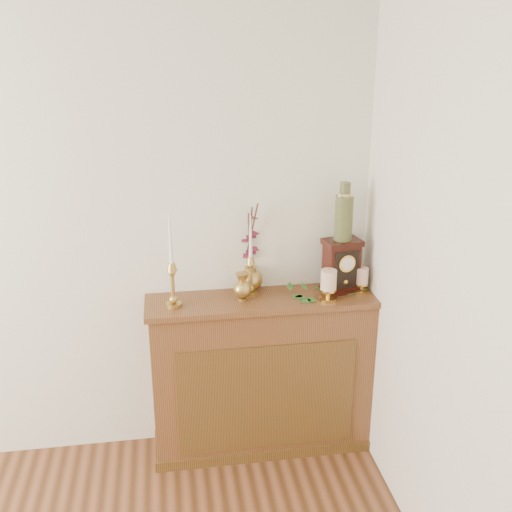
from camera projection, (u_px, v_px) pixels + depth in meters
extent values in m
cube|color=brown|center=(262.00, 376.00, 3.34)|extent=(1.20, 0.30, 0.90)
cube|color=brown|center=(267.00, 398.00, 3.22)|extent=(0.96, 0.01, 0.63)
cube|color=brown|center=(262.00, 300.00, 3.18)|extent=(1.24, 0.34, 0.03)
cube|color=brown|center=(262.00, 439.00, 3.49)|extent=(1.23, 0.33, 0.06)
cylinder|color=tan|center=(174.00, 305.00, 3.07)|extent=(0.08, 0.08, 0.02)
sphere|color=tan|center=(173.00, 299.00, 3.06)|extent=(0.04, 0.04, 0.04)
cylinder|color=tan|center=(173.00, 287.00, 3.03)|extent=(0.02, 0.02, 0.14)
sphere|color=tan|center=(172.00, 273.00, 3.01)|extent=(0.04, 0.04, 0.04)
cone|color=tan|center=(172.00, 267.00, 3.00)|extent=(0.05, 0.05, 0.04)
cone|color=white|center=(170.00, 240.00, 2.95)|extent=(0.02, 0.02, 0.25)
cylinder|color=tan|center=(251.00, 293.00, 3.21)|extent=(0.07, 0.07, 0.02)
sphere|color=tan|center=(251.00, 288.00, 3.20)|extent=(0.04, 0.04, 0.04)
cylinder|color=tan|center=(251.00, 277.00, 3.18)|extent=(0.02, 0.02, 0.13)
sphere|color=tan|center=(251.00, 265.00, 3.16)|extent=(0.03, 0.03, 0.03)
cone|color=tan|center=(251.00, 260.00, 3.15)|extent=(0.05, 0.05, 0.04)
cone|color=white|center=(251.00, 237.00, 3.10)|extent=(0.02, 0.02, 0.23)
cylinder|color=tan|center=(243.00, 299.00, 3.14)|extent=(0.05, 0.05, 0.02)
sphere|color=tan|center=(242.00, 289.00, 3.12)|extent=(0.10, 0.10, 0.10)
cone|color=tan|center=(242.00, 278.00, 3.10)|extent=(0.07, 0.07, 0.05)
cylinder|color=tan|center=(250.00, 289.00, 3.27)|extent=(0.06, 0.06, 0.01)
ellipsoid|color=tan|center=(250.00, 279.00, 3.25)|extent=(0.14, 0.14, 0.12)
cylinder|color=tan|center=(250.00, 269.00, 3.23)|extent=(0.07, 0.07, 0.02)
cylinder|color=#472819|center=(249.00, 240.00, 3.18)|extent=(0.03, 0.09, 0.32)
cylinder|color=#472819|center=(250.00, 238.00, 3.18)|extent=(0.02, 0.07, 0.35)
cylinder|color=#472819|center=(251.00, 235.00, 3.18)|extent=(0.07, 0.11, 0.37)
cylinder|color=gold|center=(328.00, 299.00, 3.14)|extent=(0.09, 0.09, 0.02)
cylinder|color=gold|center=(328.00, 294.00, 3.13)|extent=(0.02, 0.02, 0.04)
cylinder|color=gold|center=(328.00, 290.00, 3.13)|extent=(0.09, 0.09, 0.01)
cylinder|color=beige|center=(329.00, 280.00, 3.11)|extent=(0.08, 0.08, 0.10)
cylinder|color=#472819|center=(329.00, 269.00, 3.09)|extent=(0.00, 0.00, 0.01)
cylinder|color=gold|center=(361.00, 291.00, 3.24)|extent=(0.08, 0.08, 0.01)
cylinder|color=gold|center=(361.00, 287.00, 3.24)|extent=(0.02, 0.02, 0.03)
cylinder|color=gold|center=(361.00, 284.00, 3.23)|extent=(0.07, 0.07, 0.01)
cylinder|color=beige|center=(362.00, 275.00, 3.21)|extent=(0.07, 0.07, 0.09)
cylinder|color=#472819|center=(362.00, 267.00, 3.20)|extent=(0.00, 0.00, 0.01)
cube|color=#2E6225|center=(292.00, 294.00, 3.22)|extent=(0.07, 0.06, 0.00)
cube|color=#2E6225|center=(343.00, 296.00, 3.19)|extent=(0.06, 0.05, 0.00)
cube|color=#2E6225|center=(301.00, 295.00, 3.20)|extent=(0.06, 0.07, 0.00)
cube|color=#2E6225|center=(293.00, 302.00, 3.12)|extent=(0.06, 0.06, 0.00)
cube|color=#2E6225|center=(318.00, 290.00, 3.27)|extent=(0.07, 0.07, 0.00)
cube|color=#2E6225|center=(349.00, 288.00, 3.28)|extent=(0.07, 0.06, 0.00)
cube|color=#2E6225|center=(352.00, 290.00, 3.27)|extent=(0.06, 0.05, 0.00)
cube|color=#2E6225|center=(312.00, 290.00, 3.26)|extent=(0.05, 0.06, 0.00)
cube|color=#2E6225|center=(298.00, 291.00, 3.25)|extent=(0.06, 0.07, 0.00)
cube|color=#2E6225|center=(348.00, 298.00, 3.17)|extent=(0.06, 0.07, 0.00)
cube|color=#2E6225|center=(283.00, 294.00, 3.21)|extent=(0.06, 0.06, 0.00)
cube|color=#2E6225|center=(283.00, 297.00, 3.17)|extent=(0.07, 0.06, 0.00)
cube|color=#2E6225|center=(290.00, 286.00, 3.19)|extent=(0.06, 0.06, 0.03)
cube|color=#2E6225|center=(304.00, 286.00, 3.13)|extent=(0.05, 0.06, 0.03)
cube|color=#2E6225|center=(351.00, 281.00, 3.22)|extent=(0.05, 0.06, 0.03)
cube|color=black|center=(340.00, 289.00, 3.26)|extent=(0.22, 0.17, 0.02)
cube|color=black|center=(341.00, 267.00, 3.22)|extent=(0.19, 0.15, 0.25)
cube|color=black|center=(342.00, 242.00, 3.17)|extent=(0.22, 0.17, 0.03)
cube|color=black|center=(346.00, 270.00, 3.17)|extent=(0.14, 0.03, 0.21)
cylinder|color=gold|center=(347.00, 264.00, 3.15)|extent=(0.09, 0.03, 0.09)
cylinder|color=silver|center=(347.00, 264.00, 3.15)|extent=(0.07, 0.02, 0.07)
sphere|color=gold|center=(345.00, 282.00, 3.19)|extent=(0.03, 0.03, 0.03)
cylinder|color=#1C3827|center=(344.00, 218.00, 3.13)|extent=(0.10, 0.10, 0.24)
cylinder|color=#1C3827|center=(345.00, 190.00, 3.07)|extent=(0.06, 0.06, 0.08)
cylinder|color=tan|center=(345.00, 195.00, 3.08)|extent=(0.07, 0.07, 0.02)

